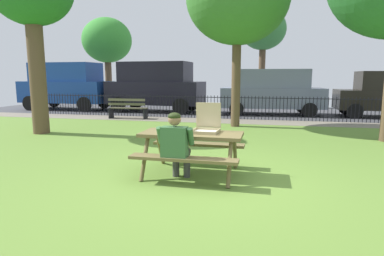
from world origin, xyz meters
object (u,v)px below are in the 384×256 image
at_px(parked_car_center, 272,91).
at_px(far_tree_midleft, 263,31).
at_px(pizza_box_open, 207,125).
at_px(adult_at_table, 176,144).
at_px(far_tree_left, 107,41).
at_px(picnic_table_foreground, 192,142).
at_px(park_bench_left, 128,109).
at_px(pizza_slice_on_table, 182,132).
at_px(parked_car_left, 156,86).
at_px(parked_car_far_left, 67,85).

relative_size(parked_car_center, far_tree_midleft, 0.82).
height_order(pizza_box_open, adult_at_table, pizza_box_open).
bearing_deg(pizza_box_open, far_tree_left, 122.50).
distance_m(picnic_table_foreground, park_bench_left, 8.29).
relative_size(pizza_box_open, park_bench_left, 0.32).
bearing_deg(parked_car_center, pizza_box_open, -97.71).
bearing_deg(pizza_slice_on_table, parked_car_left, 111.36).
height_order(pizza_box_open, far_tree_left, far_tree_left).
bearing_deg(picnic_table_foreground, parked_car_center, 81.00).
xyz_separation_m(pizza_slice_on_table, far_tree_midleft, (1.22, 14.61, 3.65)).
relative_size(picnic_table_foreground, pizza_box_open, 3.50).
bearing_deg(pizza_box_open, parked_car_center, 82.29).
bearing_deg(parked_car_left, picnic_table_foreground, -67.81).
relative_size(pizza_box_open, parked_car_far_left, 0.11).
relative_size(adult_at_table, parked_car_left, 0.25).
bearing_deg(adult_at_table, park_bench_left, 118.89).
height_order(parked_car_left, far_tree_midleft, far_tree_midleft).
height_order(park_bench_left, far_tree_left, far_tree_left).
height_order(pizza_box_open, far_tree_midleft, far_tree_midleft).
bearing_deg(parked_car_left, far_tree_left, 136.40).
bearing_deg(adult_at_table, far_tree_left, 120.27).
height_order(picnic_table_foreground, pizza_box_open, pizza_box_open).
relative_size(pizza_box_open, far_tree_midleft, 0.09).
bearing_deg(far_tree_midleft, pizza_slice_on_table, -94.76).
distance_m(pizza_box_open, pizza_slice_on_table, 0.45).
xyz_separation_m(far_tree_left, far_tree_midleft, (10.02, -0.00, 0.37)).
distance_m(park_bench_left, parked_car_left, 3.00).
bearing_deg(pizza_slice_on_table, far_tree_left, 121.06).
height_order(parked_car_far_left, far_tree_left, far_tree_left).
relative_size(pizza_slice_on_table, far_tree_midleft, 0.05).
xyz_separation_m(picnic_table_foreground, adult_at_table, (-0.15, -0.50, 0.06)).
bearing_deg(picnic_table_foreground, parked_car_left, 112.19).
xyz_separation_m(pizza_box_open, far_tree_left, (-9.21, 14.46, 3.17)).
distance_m(parked_car_left, far_tree_left, 7.33).
bearing_deg(parked_car_center, far_tree_left, 156.04).
distance_m(parked_car_center, far_tree_left, 11.91).
xyz_separation_m(picnic_table_foreground, parked_car_far_left, (-9.02, 9.93, 0.71)).
xyz_separation_m(park_bench_left, far_tree_midleft, (5.38, 7.54, 4.01)).
distance_m(pizza_box_open, adult_at_table, 0.79).
height_order(parked_car_far_left, far_tree_midleft, far_tree_midleft).
distance_m(pizza_slice_on_table, far_tree_left, 17.37).
distance_m(picnic_table_foreground, pizza_slice_on_table, 0.24).
relative_size(picnic_table_foreground, parked_car_left, 0.38).
relative_size(adult_at_table, parked_car_far_left, 0.25).
bearing_deg(parked_car_left, pizza_box_open, -66.28).
bearing_deg(parked_car_center, picnic_table_foreground, -99.00).
distance_m(parked_car_left, far_tree_midleft, 7.60).
bearing_deg(far_tree_left, far_tree_midleft, -0.00).
xyz_separation_m(picnic_table_foreground, parked_car_left, (-4.05, 9.93, 0.71)).
relative_size(pizza_slice_on_table, park_bench_left, 0.18).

